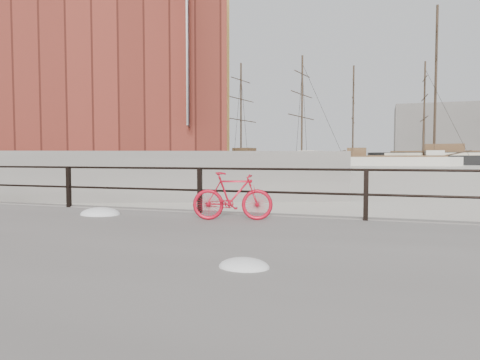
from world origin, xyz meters
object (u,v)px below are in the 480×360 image
Objects in this scene: schooner_left at (270,166)px; workboat_far at (139,168)px; bicycle at (233,196)px; schooner_mid at (387,166)px; workboat_near at (106,174)px.

workboat_far is at bearing -116.29° from schooner_left.
bicycle is at bearing -65.45° from schooner_left.
schooner_left is (-20.04, -12.13, 0.00)m from schooner_mid.
schooner_mid is 2.53× the size of workboat_near.
workboat_far reaches higher than bicycle.
workboat_far is (-8.42, 19.59, 0.00)m from workboat_near.
schooner_mid is at bearing 44.68° from workboat_far.
workboat_far is at bearing 81.99° from workboat_near.
bicycle is 68.97m from schooner_left.
workboat_far is (-34.94, -31.85, 0.00)m from schooner_mid.
schooner_mid is 47.27m from workboat_far.
bicycle is 79.20m from schooner_mid.
schooner_mid is (3.63, 79.11, -0.82)m from bicycle.
bicycle is 35.93m from workboat_near.
schooner_left is at bearing 55.26° from workboat_far.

